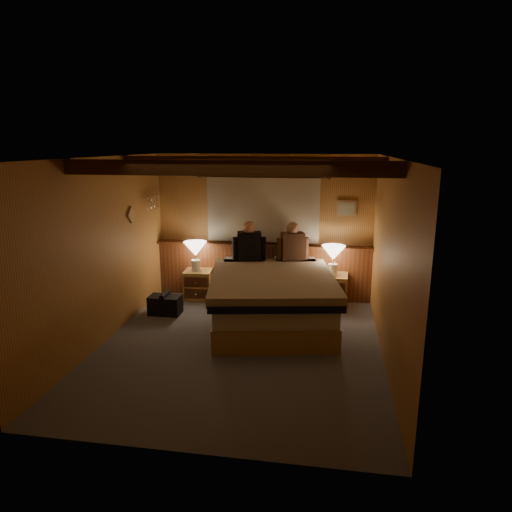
% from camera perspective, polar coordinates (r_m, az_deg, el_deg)
% --- Properties ---
extents(floor, '(4.20, 4.20, 0.00)m').
position_cam_1_polar(floor, '(6.01, -2.06, -11.34)').
color(floor, '#4F525E').
rests_on(floor, ground).
extents(ceiling, '(4.20, 4.20, 0.00)m').
position_cam_1_polar(ceiling, '(5.44, -2.28, 12.19)').
color(ceiling, '#BA8A46').
rests_on(ceiling, wall_back).
extents(wall_back, '(3.60, 0.00, 3.60)m').
position_cam_1_polar(wall_back, '(7.63, 0.93, 3.61)').
color(wall_back, '#B88942').
rests_on(wall_back, floor).
extents(wall_left, '(0.00, 4.20, 4.20)m').
position_cam_1_polar(wall_left, '(6.21, -18.69, 0.48)').
color(wall_left, '#B88942').
rests_on(wall_left, floor).
extents(wall_right, '(0.00, 4.20, 4.20)m').
position_cam_1_polar(wall_right, '(5.55, 16.40, -0.89)').
color(wall_right, '#B88942').
rests_on(wall_right, floor).
extents(wall_front, '(3.60, 0.00, 3.60)m').
position_cam_1_polar(wall_front, '(3.66, -8.67, -8.07)').
color(wall_front, '#B88942').
rests_on(wall_front, floor).
extents(wainscot, '(3.60, 0.23, 0.94)m').
position_cam_1_polar(wainscot, '(7.73, 0.84, -1.69)').
color(wainscot, brown).
rests_on(wainscot, wall_back).
extents(curtain_window, '(2.18, 0.09, 1.11)m').
position_cam_1_polar(curtain_window, '(7.51, 0.86, 5.93)').
color(curtain_window, '#462B11').
rests_on(curtain_window, wall_back).
extents(ceiling_beams, '(3.60, 1.65, 0.16)m').
position_cam_1_polar(ceiling_beams, '(5.59, -1.96, 11.31)').
color(ceiling_beams, '#462B11').
rests_on(ceiling_beams, ceiling).
extents(coat_rail, '(0.05, 0.55, 0.24)m').
position_cam_1_polar(coat_rail, '(7.50, -12.85, 6.71)').
color(coat_rail, white).
rests_on(coat_rail, wall_left).
extents(framed_print, '(0.30, 0.04, 0.25)m').
position_cam_1_polar(framed_print, '(7.48, 11.26, 5.86)').
color(framed_print, tan).
rests_on(framed_print, wall_back).
extents(bed, '(2.03, 2.46, 0.75)m').
position_cam_1_polar(bed, '(6.62, 2.04, -5.23)').
color(bed, tan).
rests_on(bed, floor).
extents(nightstand_left, '(0.48, 0.43, 0.49)m').
position_cam_1_polar(nightstand_left, '(7.77, -7.20, -3.56)').
color(nightstand_left, tan).
rests_on(nightstand_left, floor).
extents(nightstand_right, '(0.50, 0.46, 0.53)m').
position_cam_1_polar(nightstand_right, '(7.44, 9.44, -4.28)').
color(nightstand_right, tan).
rests_on(nightstand_right, floor).
extents(lamp_left, '(0.38, 0.38, 0.50)m').
position_cam_1_polar(lamp_left, '(7.59, -7.59, 0.68)').
color(lamp_left, silver).
rests_on(lamp_left, nightstand_left).
extents(lamp_right, '(0.37, 0.37, 0.48)m').
position_cam_1_polar(lamp_right, '(7.25, 9.64, 0.18)').
color(lamp_right, silver).
rests_on(lamp_right, nightstand_right).
extents(person_left, '(0.53, 0.29, 0.66)m').
position_cam_1_polar(person_left, '(7.23, -0.85, 1.48)').
color(person_left, black).
rests_on(person_left, bed).
extents(person_right, '(0.50, 0.30, 0.63)m').
position_cam_1_polar(person_right, '(7.28, 4.60, 1.45)').
color(person_right, '#45291B').
rests_on(person_right, bed).
extents(duffel_bag, '(0.48, 0.29, 0.35)m').
position_cam_1_polar(duffel_bag, '(7.19, -11.29, -5.97)').
color(duffel_bag, black).
rests_on(duffel_bag, floor).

